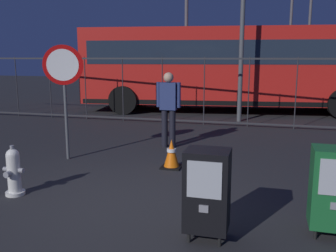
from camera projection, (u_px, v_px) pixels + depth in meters
ground_plane at (124, 204)px, 5.13m from camera, size 60.00×60.00×0.00m
fire_hydrant at (14, 172)px, 5.44m from camera, size 0.33×0.32×0.75m
newspaper_box_primary at (207, 190)px, 4.07m from camera, size 0.48×0.42×1.02m
newspaper_box_secondary at (333, 188)px, 4.14m from camera, size 0.48×0.42×1.02m
stop_sign at (64, 78)px, 7.13m from camera, size 0.71×0.31×2.23m
pedestrian at (169, 105)px, 8.23m from camera, size 0.55×0.22×1.67m
traffic_cone at (172, 154)px, 6.79m from camera, size 0.36×0.36×0.53m
fence_barrier at (204, 91)px, 10.97m from camera, size 18.03×0.04×2.00m
bus_near at (229, 65)px, 13.59m from camera, size 10.74×3.86×3.00m
bus_far at (247, 63)px, 17.70m from camera, size 10.75×3.94×3.00m
street_light_near_left at (310, 13)px, 18.08m from camera, size 0.32×0.32×7.07m
street_light_near_right at (187, 0)px, 14.27m from camera, size 0.32×0.32×7.14m
street_light_far_right at (292, 1)px, 18.13m from camera, size 0.32×0.32×8.22m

